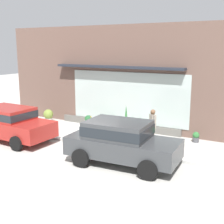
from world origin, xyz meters
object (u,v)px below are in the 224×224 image
at_px(parked_car_dark_gray, 121,140).
at_px(fire_hydrant, 136,131).
at_px(potted_plant_near_hydrant, 48,115).
at_px(potted_plant_corner_tall, 104,123).
at_px(pedestrian_with_handbag, 152,125).
at_px(parked_car_red, 10,122).
at_px(potted_plant_low_front, 196,137).
at_px(potted_plant_window_left, 126,120).
at_px(potted_plant_trailing_edge, 88,121).

bearing_deg(parked_car_dark_gray, fire_hydrant, 99.75).
distance_m(potted_plant_near_hydrant, potted_plant_corner_tall, 3.53).
distance_m(pedestrian_with_handbag, potted_plant_near_hydrant, 6.77).
bearing_deg(potted_plant_near_hydrant, potted_plant_corner_tall, 3.59).
bearing_deg(fire_hydrant, pedestrian_with_handbag, 3.23).
distance_m(parked_car_red, potted_plant_low_front, 8.40).
xyz_separation_m(pedestrian_with_handbag, potted_plant_low_front, (1.57, 1.31, -0.67)).
distance_m(pedestrian_with_handbag, parked_car_red, 6.40).
xyz_separation_m(potted_plant_near_hydrant, potted_plant_corner_tall, (3.52, 0.22, -0.04)).
relative_size(potted_plant_low_front, potted_plant_near_hydrant, 0.65).
bearing_deg(parked_car_dark_gray, potted_plant_low_front, 62.97).
bearing_deg(potted_plant_near_hydrant, fire_hydrant, -10.15).
relative_size(parked_car_dark_gray, potted_plant_window_left, 2.89).
relative_size(potted_plant_corner_tall, potted_plant_window_left, 0.47).
bearing_deg(potted_plant_window_left, potted_plant_low_front, 5.59).
bearing_deg(parked_car_dark_gray, potted_plant_window_left, 110.48).
xyz_separation_m(parked_car_dark_gray, potted_plant_window_left, (-1.59, 3.62, -0.22)).
relative_size(fire_hydrant, parked_car_red, 0.24).
xyz_separation_m(pedestrian_with_handbag, parked_car_dark_gray, (-0.16, -2.63, -0.00)).
relative_size(potted_plant_corner_tall, potted_plant_trailing_edge, 0.95).
distance_m(fire_hydrant, potted_plant_near_hydrant, 6.01).
bearing_deg(potted_plant_near_hydrant, parked_car_dark_gray, -29.23).
relative_size(fire_hydrant, potted_plant_corner_tall, 1.49).
distance_m(parked_car_dark_gray, potted_plant_near_hydrant, 7.48).
xyz_separation_m(parked_car_dark_gray, potted_plant_trailing_edge, (-3.77, 3.59, -0.53)).
height_order(parked_car_dark_gray, potted_plant_trailing_edge, parked_car_dark_gray).
height_order(parked_car_red, potted_plant_low_front, parked_car_red).
distance_m(fire_hydrant, potted_plant_corner_tall, 2.72).
distance_m(potted_plant_low_front, potted_plant_window_left, 3.37).
distance_m(parked_car_dark_gray, potted_plant_window_left, 3.96).
relative_size(fire_hydrant, potted_plant_low_front, 2.10).
bearing_deg(potted_plant_trailing_edge, pedestrian_with_handbag, -13.75).
height_order(potted_plant_trailing_edge, potted_plant_window_left, potted_plant_window_left).
relative_size(fire_hydrant, parked_car_dark_gray, 0.24).
bearing_deg(parked_car_dark_gray, parked_car_red, 175.48).
bearing_deg(potted_plant_low_front, potted_plant_near_hydrant, -177.93).
distance_m(potted_plant_near_hydrant, potted_plant_window_left, 4.93).
distance_m(potted_plant_near_hydrant, potted_plant_trailing_edge, 2.74).
relative_size(potted_plant_near_hydrant, potted_plant_window_left, 0.51).
relative_size(fire_hydrant, potted_plant_trailing_edge, 1.42).
height_order(parked_car_dark_gray, potted_plant_near_hydrant, parked_car_dark_gray).
relative_size(pedestrian_with_handbag, potted_plant_low_front, 3.34).
distance_m(parked_car_red, potted_plant_trailing_edge, 4.01).
bearing_deg(parked_car_dark_gray, potted_plant_trailing_edge, 133.10).
relative_size(fire_hydrant, potted_plant_window_left, 0.70).
height_order(parked_car_red, potted_plant_near_hydrant, parked_car_red).
relative_size(parked_car_red, potted_plant_trailing_edge, 5.99).
bearing_deg(potted_plant_trailing_edge, parked_car_red, -119.45).
distance_m(parked_car_red, potted_plant_window_left, 5.41).
relative_size(pedestrian_with_handbag, potted_plant_near_hydrant, 2.16).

